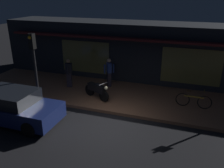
# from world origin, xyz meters

# --- Properties ---
(ground_plane) EXTENTS (60.00, 60.00, 0.00)m
(ground_plane) POSITION_xyz_m (0.00, 0.00, 0.00)
(ground_plane) COLOR black
(sidewalk_slab) EXTENTS (18.00, 4.00, 0.15)m
(sidewalk_slab) POSITION_xyz_m (0.00, 3.00, 0.07)
(sidewalk_slab) COLOR brown
(sidewalk_slab) RESTS_ON ground_plane
(storefront_building) EXTENTS (18.00, 3.30, 3.60)m
(storefront_building) POSITION_xyz_m (0.00, 6.39, 1.80)
(storefront_building) COLOR black
(storefront_building) RESTS_ON ground_plane
(motorcycle) EXTENTS (1.58, 0.90, 0.97)m
(motorcycle) POSITION_xyz_m (-1.24, 2.13, 0.65)
(motorcycle) COLOR black
(motorcycle) RESTS_ON sidewalk_slab
(bicycle_parked) EXTENTS (1.66, 0.42, 0.91)m
(bicycle_parked) POSITION_xyz_m (3.50, 2.70, 0.51)
(bicycle_parked) COLOR black
(bicycle_parked) RESTS_ON sidewalk_slab
(person_photographer) EXTENTS (0.43, 0.61, 1.67)m
(person_photographer) POSITION_xyz_m (-3.38, 3.12, 1.03)
(person_photographer) COLOR #28232D
(person_photographer) RESTS_ON sidewalk_slab
(person_bystander) EXTENTS (0.56, 0.44, 1.67)m
(person_bystander) POSITION_xyz_m (-1.23, 3.98, 1.03)
(person_bystander) COLOR #28232D
(person_bystander) RESTS_ON sidewalk_slab
(traffic_light_pole) EXTENTS (0.24, 0.33, 3.60)m
(traffic_light_pole) POSITION_xyz_m (-3.74, 0.65, 2.48)
(traffic_light_pole) COLOR black
(traffic_light_pole) RESTS_ON ground_plane
(parked_car_near) EXTENTS (4.11, 1.80, 1.42)m
(parked_car_near) POSITION_xyz_m (-3.90, -0.95, 0.70)
(parked_car_near) COLOR black
(parked_car_near) RESTS_ON ground_plane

